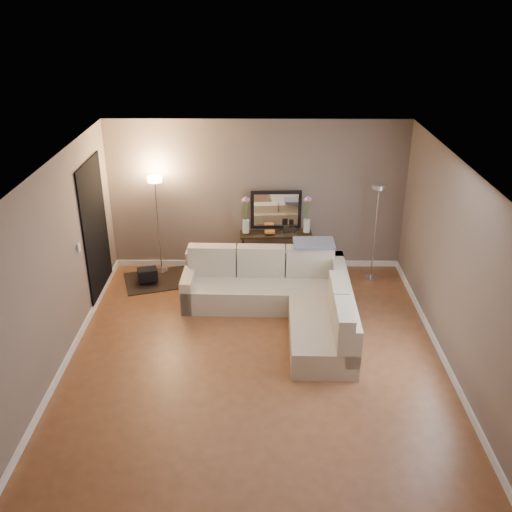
{
  "coord_description": "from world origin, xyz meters",
  "views": [
    {
      "loc": [
        0.05,
        -6.39,
        4.48
      ],
      "look_at": [
        0.0,
        0.8,
        1.1
      ],
      "focal_mm": 40.0,
      "sensor_mm": 36.0,
      "label": 1
    }
  ],
  "objects_px": {
    "sectional_sofa": "(285,297)",
    "floor_lamp_lit": "(157,206)",
    "floor_lamp_unlit": "(377,213)",
    "console_table": "(271,251)"
  },
  "relations": [
    {
      "from": "sectional_sofa",
      "to": "console_table",
      "type": "bearing_deg",
      "value": 97.1
    },
    {
      "from": "sectional_sofa",
      "to": "floor_lamp_lit",
      "type": "xyz_separation_m",
      "value": [
        -2.09,
        1.47,
        0.89
      ]
    },
    {
      "from": "floor_lamp_lit",
      "to": "console_table",
      "type": "bearing_deg",
      "value": -1.1
    },
    {
      "from": "floor_lamp_unlit",
      "to": "floor_lamp_lit",
      "type": "bearing_deg",
      "value": 176.25
    },
    {
      "from": "sectional_sofa",
      "to": "floor_lamp_lit",
      "type": "relative_size",
      "value": 1.46
    },
    {
      "from": "sectional_sofa",
      "to": "floor_lamp_unlit",
      "type": "relative_size",
      "value": 1.49
    },
    {
      "from": "console_table",
      "to": "floor_lamp_unlit",
      "type": "xyz_separation_m",
      "value": [
        1.69,
        -0.2,
        0.76
      ]
    },
    {
      "from": "sectional_sofa",
      "to": "floor_lamp_lit",
      "type": "bearing_deg",
      "value": 144.87
    },
    {
      "from": "floor_lamp_lit",
      "to": "floor_lamp_unlit",
      "type": "distance_m",
      "value": 3.61
    },
    {
      "from": "sectional_sofa",
      "to": "floor_lamp_lit",
      "type": "height_order",
      "value": "floor_lamp_lit"
    }
  ]
}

